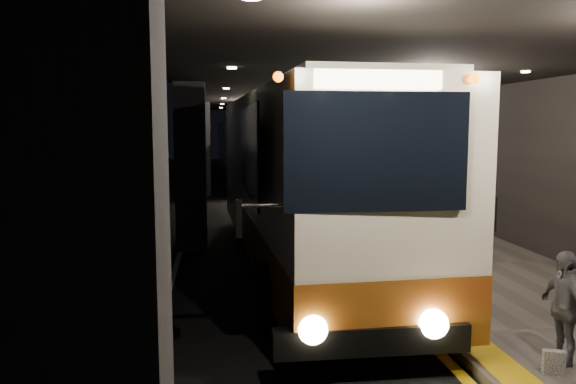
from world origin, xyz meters
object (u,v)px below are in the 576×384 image
bag_polka (554,363)px  info_sign (460,249)px  passenger_waiting_grey (564,307)px  stanchion_post (415,267)px  coach_main (300,186)px  coach_second (246,156)px  passenger_boarding (395,236)px

bag_polka → info_sign: bearing=100.6°
passenger_waiting_grey → stanchion_post: passenger_waiting_grey is taller
stanchion_post → passenger_waiting_grey: bearing=-72.8°
passenger_waiting_grey → coach_main: bearing=-159.3°
coach_second → passenger_boarding: (2.04, -19.34, -0.63)m
coach_main → passenger_boarding: size_ratio=7.33×
coach_main → info_sign: size_ratio=7.22×
coach_main → coach_second: 17.46m
coach_second → info_sign: size_ratio=6.26×
passenger_boarding → info_sign: 2.69m
coach_main → coach_second: coach_main is taller
passenger_waiting_grey → info_sign: info_sign is taller
coach_second → passenger_waiting_grey: bearing=-86.7°
coach_second → passenger_boarding: 19.45m
coach_main → bag_polka: 7.10m
coach_main → stanchion_post: size_ratio=11.44×
coach_second → stanchion_post: coach_second is taller
passenger_waiting_grey → bag_polka: size_ratio=4.88×
coach_main → bag_polka: bearing=-73.6°
coach_main → bag_polka: coach_main is taller
passenger_boarding → stanchion_post: size_ratio=1.56×
coach_second → bag_polka: bearing=-87.5°
coach_second → bag_polka: (2.61, -24.00, -1.34)m
coach_second → passenger_waiting_grey: 23.86m
bag_polka → info_sign: info_sign is taller
passenger_waiting_grey → info_sign: (-0.69, 1.67, 0.43)m
bag_polka → passenger_boarding: bearing=97.0°
coach_second → bag_polka: size_ratio=35.63×
passenger_boarding → passenger_waiting_grey: bearing=-149.9°
passenger_waiting_grey → stanchion_post: (-0.94, 3.02, -0.20)m
coach_main → stanchion_post: (1.64, -3.19, -1.19)m
coach_main → passenger_boarding: 2.67m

